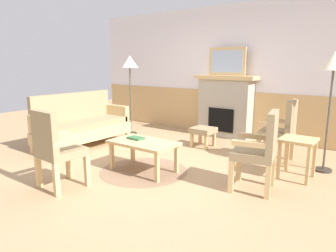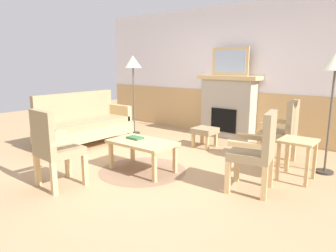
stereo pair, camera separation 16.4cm
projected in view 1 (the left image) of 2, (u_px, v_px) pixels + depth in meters
The scene contains 15 objects.
ground_plane at pixel (154, 165), 4.69m from camera, with size 14.00×14.00×0.00m, color tan.
wall_back at pixel (232, 74), 6.46m from camera, with size 7.20×0.14×2.70m.
fireplace at pixel (225, 106), 6.40m from camera, with size 1.30×0.44×1.28m.
framed_picture at pixel (227, 61), 6.22m from camera, with size 0.80×0.04×0.56m.
couch at pixel (82, 125), 5.71m from camera, with size 0.70×1.80×0.98m.
coffee_table at pixel (143, 145), 4.35m from camera, with size 0.96×0.56×0.44m.
round_rug at pixel (144, 171), 4.42m from camera, with size 1.26×1.26×0.01m, color #896B51.
book_on_table at pixel (136, 138), 4.47m from camera, with size 0.23×0.15×0.03m, color #33663D.
footstool at pixel (203, 132), 5.67m from camera, with size 0.40×0.40×0.36m.
armchair_near_fireplace at pixel (260, 147), 3.65m from camera, with size 0.57×0.57×0.98m.
armchair_by_window_left at pixel (282, 128), 4.73m from camera, with size 0.52×0.52×0.98m.
armchair_front_left at pixel (56, 146), 3.71m from camera, with size 0.51×0.51×0.98m.
side_table at pixel (298, 147), 4.07m from camera, with size 0.44×0.44×0.55m.
floor_lamp_by_couch at pixel (130, 67), 6.46m from camera, with size 0.36×0.36×1.68m.
floor_lamp_by_chairs at pixel (334, 69), 4.14m from camera, with size 0.36×0.36×1.68m.
Camera 1 is at (2.84, -3.46, 1.52)m, focal length 32.87 mm.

